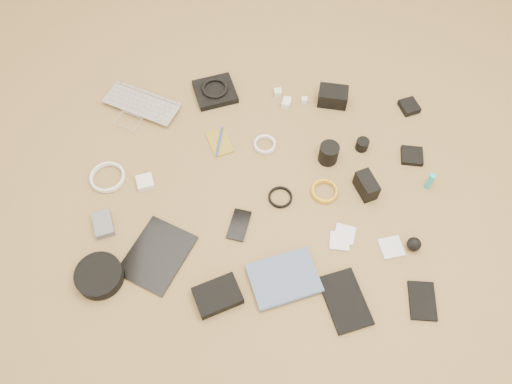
{
  "coord_description": "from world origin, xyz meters",
  "views": [
    {
      "loc": [
        0.02,
        -1.0,
        1.73
      ],
      "look_at": [
        -0.01,
        -0.01,
        0.02
      ],
      "focal_mm": 35.0,
      "sensor_mm": 36.0,
      "label": 1
    }
  ],
  "objects_px": {
    "laptop": "(136,112)",
    "headphone_case": "(99,276)",
    "dslr_camera": "(333,96)",
    "tablet": "(157,255)",
    "paperback": "(293,302)",
    "phone": "(239,225)"
  },
  "relations": [
    {
      "from": "dslr_camera",
      "to": "paperback",
      "type": "xyz_separation_m",
      "value": [
        -0.18,
        -0.93,
        -0.02
      ]
    },
    {
      "from": "tablet",
      "to": "phone",
      "type": "relative_size",
      "value": 2.0
    },
    {
      "from": "laptop",
      "to": "paperback",
      "type": "xyz_separation_m",
      "value": [
        0.68,
        -0.83,
        -0.0
      ]
    },
    {
      "from": "phone",
      "to": "tablet",
      "type": "bearing_deg",
      "value": -143.26
    },
    {
      "from": "laptop",
      "to": "dslr_camera",
      "type": "height_order",
      "value": "dslr_camera"
    },
    {
      "from": "dslr_camera",
      "to": "paperback",
      "type": "bearing_deg",
      "value": -93.66
    },
    {
      "from": "headphone_case",
      "to": "laptop",
      "type": "bearing_deg",
      "value": 88.8
    },
    {
      "from": "laptop",
      "to": "headphone_case",
      "type": "bearing_deg",
      "value": -68.36
    },
    {
      "from": "laptop",
      "to": "dslr_camera",
      "type": "xyz_separation_m",
      "value": [
        0.86,
        0.1,
        0.02
      ]
    },
    {
      "from": "laptop",
      "to": "headphone_case",
      "type": "relative_size",
      "value": 1.96
    },
    {
      "from": "phone",
      "to": "headphone_case",
      "type": "distance_m",
      "value": 0.54
    },
    {
      "from": "laptop",
      "to": "phone",
      "type": "distance_m",
      "value": 0.71
    },
    {
      "from": "phone",
      "to": "paperback",
      "type": "bearing_deg",
      "value": -43.15
    },
    {
      "from": "phone",
      "to": "paperback",
      "type": "distance_m",
      "value": 0.36
    },
    {
      "from": "dslr_camera",
      "to": "paperback",
      "type": "relative_size",
      "value": 0.53
    },
    {
      "from": "laptop",
      "to": "dslr_camera",
      "type": "distance_m",
      "value": 0.87
    },
    {
      "from": "dslr_camera",
      "to": "phone",
      "type": "xyz_separation_m",
      "value": [
        -0.39,
        -0.63,
        -0.03
      ]
    },
    {
      "from": "tablet",
      "to": "paperback",
      "type": "distance_m",
      "value": 0.53
    },
    {
      "from": "dslr_camera",
      "to": "headphone_case",
      "type": "xyz_separation_m",
      "value": [
        -0.88,
        -0.85,
        -0.01
      ]
    },
    {
      "from": "laptop",
      "to": "dslr_camera",
      "type": "bearing_deg",
      "value": 29.2
    },
    {
      "from": "laptop",
      "to": "headphone_case",
      "type": "height_order",
      "value": "headphone_case"
    },
    {
      "from": "dslr_camera",
      "to": "tablet",
      "type": "bearing_deg",
      "value": -124.44
    }
  ]
}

